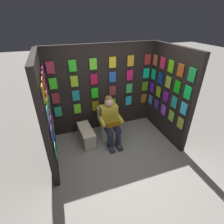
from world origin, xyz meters
TOP-DOWN VIEW (x-y plane):
  - ground_plane at (0.00, 0.00)m, footprint 30.00×30.00m
  - display_wall_back at (0.00, -1.66)m, footprint 2.81×0.14m
  - display_wall_left at (-1.40, -0.80)m, footprint 0.14×1.61m
  - display_wall_right at (1.40, -0.80)m, footprint 0.14×1.61m
  - toilet at (0.05, -1.15)m, footprint 0.41×0.56m
  - person_reading at (0.05, -0.92)m, footprint 0.53×0.69m
  - comic_longbox_near at (0.62, -1.09)m, footprint 0.34×0.76m

SIDE VIEW (x-z plane):
  - ground_plane at x=0.00m, z-range 0.00..0.00m
  - comic_longbox_near at x=0.62m, z-range 0.00..0.39m
  - toilet at x=0.05m, z-range -0.06..0.71m
  - person_reading at x=0.05m, z-range 0.00..1.20m
  - display_wall_back at x=0.00m, z-range 0.00..2.23m
  - display_wall_left at x=-1.40m, z-range 0.00..2.23m
  - display_wall_right at x=1.40m, z-range 0.00..2.23m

